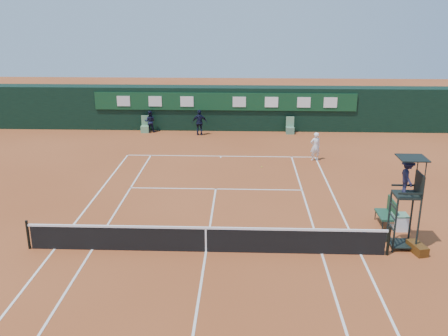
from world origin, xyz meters
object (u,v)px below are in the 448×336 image
at_px(umpire_chair, 408,184).
at_px(player_bench, 388,211).
at_px(tennis_net, 206,239).
at_px(cooler, 399,222).
at_px(player, 315,146).

bearing_deg(umpire_chair, player_bench, 88.99).
bearing_deg(tennis_net, cooler, 16.21).
bearing_deg(player, player_bench, 83.53).
distance_m(umpire_chair, player_bench, 2.67).
distance_m(player_bench, player, 8.93).
relative_size(tennis_net, player_bench, 10.75).
height_order(umpire_chair, cooler, umpire_chair).
relative_size(umpire_chair, player, 2.10).
xyz_separation_m(tennis_net, player, (5.36, 11.30, 0.31)).
bearing_deg(player_bench, umpire_chair, -91.01).
height_order(cooler, player, player).
height_order(umpire_chair, player, umpire_chair).
bearing_deg(tennis_net, player, 64.61).
distance_m(tennis_net, player, 12.51).
distance_m(player_bench, cooler, 0.59).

